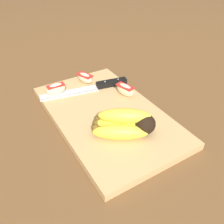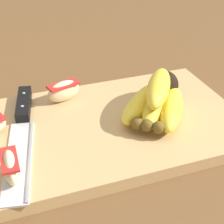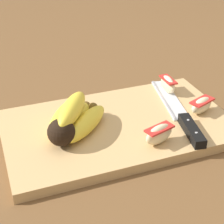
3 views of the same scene
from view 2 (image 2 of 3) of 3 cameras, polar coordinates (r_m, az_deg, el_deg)
name	(u,v)px [view 2 (image 2 of 3)]	position (r m, az deg, el deg)	size (l,w,h in m)	color
ground_plane	(110,125)	(0.61, -0.35, -2.13)	(6.00, 6.00, 0.00)	brown
cutting_board	(104,127)	(0.59, -1.30, -2.49)	(0.46, 0.27, 0.02)	tan
banana_bunch	(158,99)	(0.60, 7.32, 2.03)	(0.15, 0.16, 0.07)	black
chefs_knife	(23,121)	(0.59, -14.09, -1.36)	(0.08, 0.28, 0.02)	silver
apple_wedge_middle	(64,91)	(0.64, -7.72, 3.40)	(0.06, 0.04, 0.04)	beige
apple_wedge_far	(10,167)	(0.48, -15.92, -8.40)	(0.02, 0.06, 0.04)	beige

